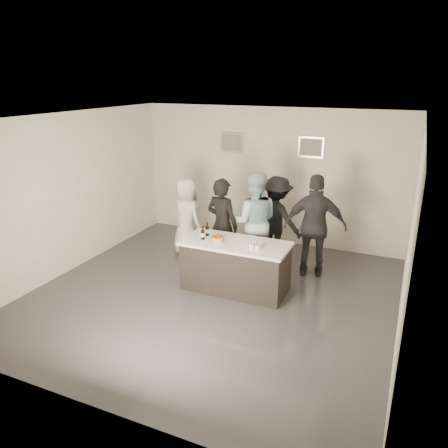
% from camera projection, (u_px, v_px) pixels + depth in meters
% --- Properties ---
extents(floor, '(6.00, 6.00, 0.00)m').
position_uv_depth(floor, '(212.00, 295.00, 7.58)').
color(floor, '#3D3D42').
rests_on(floor, ground).
extents(ceiling, '(6.00, 6.00, 0.00)m').
position_uv_depth(ceiling, '(211.00, 118.00, 6.62)').
color(ceiling, white).
extents(wall_back, '(6.00, 0.04, 3.00)m').
position_uv_depth(wall_back, '(269.00, 176.00, 9.70)').
color(wall_back, silver).
rests_on(wall_back, ground).
extents(wall_front, '(6.00, 0.04, 3.00)m').
position_uv_depth(wall_front, '(87.00, 292.00, 4.50)').
color(wall_front, silver).
rests_on(wall_front, ground).
extents(wall_left, '(0.04, 6.00, 3.00)m').
position_uv_depth(wall_left, '(68.00, 194.00, 8.25)').
color(wall_left, silver).
rests_on(wall_left, ground).
extents(wall_right, '(0.04, 6.00, 3.00)m').
position_uv_depth(wall_right, '(410.00, 239.00, 5.96)').
color(wall_right, silver).
rests_on(wall_right, ground).
extents(picture_left, '(0.54, 0.04, 0.44)m').
position_uv_depth(picture_left, '(232.00, 142.00, 9.79)').
color(picture_left, '#B2B2B7').
rests_on(picture_left, wall_back).
extents(picture_right, '(0.54, 0.04, 0.44)m').
position_uv_depth(picture_right, '(311.00, 147.00, 9.11)').
color(picture_right, '#B2B2B7').
rests_on(picture_right, wall_back).
extents(bar_counter, '(1.86, 0.86, 0.90)m').
position_uv_depth(bar_counter, '(235.00, 266.00, 7.64)').
color(bar_counter, white).
rests_on(bar_counter, ground).
extents(cake, '(0.22, 0.22, 0.08)m').
position_uv_depth(cake, '(218.00, 240.00, 7.51)').
color(cake, orange).
rests_on(cake, bar_counter).
extents(beer_bottle_a, '(0.07, 0.07, 0.26)m').
position_uv_depth(beer_bottle_a, '(207.00, 229.00, 7.77)').
color(beer_bottle_a, black).
rests_on(beer_bottle_a, bar_counter).
extents(beer_bottle_b, '(0.07, 0.07, 0.26)m').
position_uv_depth(beer_bottle_b, '(203.00, 232.00, 7.59)').
color(beer_bottle_b, black).
rests_on(beer_bottle_b, bar_counter).
extents(tumbler_cluster, '(0.19, 0.30, 0.08)m').
position_uv_depth(tumbler_cluster, '(257.00, 245.00, 7.27)').
color(tumbler_cluster, orange).
rests_on(tumbler_cluster, bar_counter).
extents(candles, '(0.24, 0.08, 0.01)m').
position_uv_depth(candles, '(211.00, 244.00, 7.41)').
color(candles, pink).
rests_on(candles, bar_counter).
extents(person_main_black, '(0.74, 0.56, 1.83)m').
position_uv_depth(person_main_black, '(222.00, 225.00, 8.33)').
color(person_main_black, black).
rests_on(person_main_black, ground).
extents(person_main_blue, '(1.14, 1.02, 1.95)m').
position_uv_depth(person_main_blue, '(254.00, 222.00, 8.33)').
color(person_main_blue, '#9DCCCD').
rests_on(person_main_blue, ground).
extents(person_guest_left, '(0.94, 0.80, 1.63)m').
position_uv_depth(person_guest_left, '(186.00, 217.00, 9.12)').
color(person_guest_left, silver).
rests_on(person_guest_left, ground).
extents(person_guest_right, '(1.22, 0.70, 1.95)m').
position_uv_depth(person_guest_right, '(315.00, 226.00, 8.06)').
color(person_guest_right, '#2B2A32').
rests_on(person_guest_right, ground).
extents(person_guest_back, '(1.26, 0.96, 1.73)m').
position_uv_depth(person_guest_back, '(276.00, 218.00, 8.89)').
color(person_guest_back, black).
rests_on(person_guest_back, ground).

